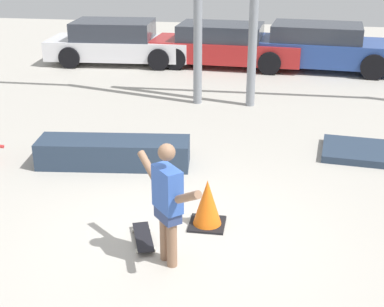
{
  "coord_description": "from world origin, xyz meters",
  "views": [
    {
      "loc": [
        1.12,
        -6.03,
        3.71
      ],
      "look_at": [
        -0.0,
        1.17,
        0.7
      ],
      "focal_mm": 50.0,
      "sensor_mm": 36.0,
      "label": 1
    }
  ],
  "objects_px": {
    "parked_car_white": "(118,43)",
    "traffic_cone": "(207,204)",
    "parked_car_blue": "(320,47)",
    "skateboard": "(143,237)",
    "parked_car_red": "(225,45)",
    "skateboarder": "(168,200)",
    "grind_box": "(114,152)"
  },
  "relations": [
    {
      "from": "traffic_cone",
      "to": "skateboarder",
      "type": "bearing_deg",
      "value": -110.06
    },
    {
      "from": "skateboarder",
      "to": "parked_car_blue",
      "type": "relative_size",
      "value": 0.33
    },
    {
      "from": "parked_car_white",
      "to": "grind_box",
      "type": "bearing_deg",
      "value": -77.99
    },
    {
      "from": "skateboarder",
      "to": "traffic_cone",
      "type": "height_order",
      "value": "skateboarder"
    },
    {
      "from": "parked_car_white",
      "to": "skateboarder",
      "type": "bearing_deg",
      "value": -74.3
    },
    {
      "from": "parked_car_red",
      "to": "traffic_cone",
      "type": "bearing_deg",
      "value": -82.36
    },
    {
      "from": "parked_car_white",
      "to": "traffic_cone",
      "type": "bearing_deg",
      "value": -70.71
    },
    {
      "from": "parked_car_blue",
      "to": "parked_car_red",
      "type": "bearing_deg",
      "value": -175.25
    },
    {
      "from": "skateboarder",
      "to": "traffic_cone",
      "type": "bearing_deg",
      "value": 119.71
    },
    {
      "from": "skateboard",
      "to": "parked_car_white",
      "type": "bearing_deg",
      "value": 177.61
    },
    {
      "from": "traffic_cone",
      "to": "parked_car_blue",
      "type": "bearing_deg",
      "value": 77.65
    },
    {
      "from": "skateboard",
      "to": "grind_box",
      "type": "bearing_deg",
      "value": -175.36
    },
    {
      "from": "parked_car_white",
      "to": "traffic_cone",
      "type": "distance_m",
      "value": 10.26
    },
    {
      "from": "skateboard",
      "to": "grind_box",
      "type": "relative_size",
      "value": 0.3
    },
    {
      "from": "grind_box",
      "to": "parked_car_white",
      "type": "height_order",
      "value": "parked_car_white"
    },
    {
      "from": "grind_box",
      "to": "parked_car_white",
      "type": "xyz_separation_m",
      "value": [
        -2.12,
        7.66,
        0.38
      ]
    },
    {
      "from": "parked_car_white",
      "to": "parked_car_blue",
      "type": "height_order",
      "value": "parked_car_blue"
    },
    {
      "from": "skateboard",
      "to": "traffic_cone",
      "type": "distance_m",
      "value": 0.98
    },
    {
      "from": "grind_box",
      "to": "parked_car_blue",
      "type": "height_order",
      "value": "parked_car_blue"
    },
    {
      "from": "parked_car_blue",
      "to": "grind_box",
      "type": "bearing_deg",
      "value": -111.39
    },
    {
      "from": "skateboard",
      "to": "parked_car_red",
      "type": "relative_size",
      "value": 0.17
    },
    {
      "from": "parked_car_white",
      "to": "parked_car_blue",
      "type": "bearing_deg",
      "value": -2.92
    },
    {
      "from": "skateboard",
      "to": "traffic_cone",
      "type": "bearing_deg",
      "value": 105.38
    },
    {
      "from": "grind_box",
      "to": "parked_car_red",
      "type": "distance_m",
      "value": 7.86
    },
    {
      "from": "skateboard",
      "to": "parked_car_blue",
      "type": "height_order",
      "value": "parked_car_blue"
    },
    {
      "from": "parked_car_red",
      "to": "skateboarder",
      "type": "bearing_deg",
      "value": -84.64
    },
    {
      "from": "skateboard",
      "to": "parked_car_red",
      "type": "distance_m",
      "value": 10.12
    },
    {
      "from": "parked_car_white",
      "to": "traffic_cone",
      "type": "height_order",
      "value": "parked_car_white"
    },
    {
      "from": "parked_car_blue",
      "to": "skateboarder",
      "type": "bearing_deg",
      "value": -97.5
    },
    {
      "from": "parked_car_red",
      "to": "grind_box",
      "type": "bearing_deg",
      "value": -94.94
    },
    {
      "from": "skateboarder",
      "to": "parked_car_white",
      "type": "distance_m",
      "value": 11.02
    },
    {
      "from": "parked_car_red",
      "to": "traffic_cone",
      "type": "relative_size",
      "value": 6.65
    }
  ]
}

